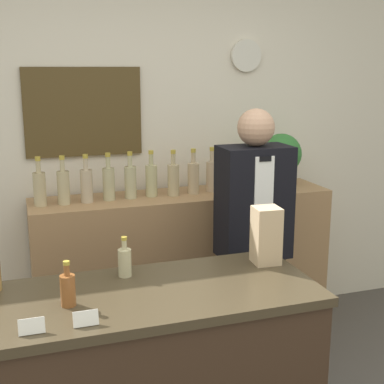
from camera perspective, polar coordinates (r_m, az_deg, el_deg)
back_wall at (r=3.65m, az=-5.88°, el=5.58°), size 5.20×0.09×2.70m
back_shelf at (r=3.66m, az=-0.87°, el=-8.00°), size 1.98×0.44×1.02m
shopkeeper at (r=3.18m, az=6.49°, el=-5.80°), size 0.41×0.26×1.61m
potted_plant at (r=3.73m, az=9.47°, el=3.57°), size 0.28×0.28×0.37m
paper_bag at (r=2.52m, az=7.92°, el=-4.60°), size 0.13×0.13×0.27m
price_card_left at (r=1.98m, az=-16.74°, el=-13.56°), size 0.09×0.02×0.06m
price_card_right at (r=1.99m, az=-11.26°, el=-13.09°), size 0.09×0.02×0.06m
counter_bottle_1 at (r=2.14m, az=-13.11°, el=-10.05°), size 0.06×0.06×0.18m
counter_bottle_2 at (r=2.38m, az=-7.19°, el=-7.36°), size 0.06×0.06×0.18m
shelf_bottle_0 at (r=3.32m, az=-15.95°, el=0.45°), size 0.08×0.08×0.30m
shelf_bottle_1 at (r=3.32m, az=-13.55°, el=0.61°), size 0.08×0.08×0.30m
shelf_bottle_2 at (r=3.34m, az=-11.19°, el=0.79°), size 0.08×0.08×0.30m
shelf_bottle_3 at (r=3.37m, az=-8.87°, el=1.00°), size 0.08×0.08×0.30m
shelf_bottle_4 at (r=3.40m, az=-6.58°, el=1.18°), size 0.08×0.08×0.30m
shelf_bottle_5 at (r=3.44m, az=-4.35°, el=1.38°), size 0.08×0.08×0.30m
shelf_bottle_6 at (r=3.45m, az=-2.00°, el=1.44°), size 0.08×0.08×0.30m
shelf_bottle_7 at (r=3.50m, az=0.14°, el=1.61°), size 0.08×0.08×0.30m
shelf_bottle_8 at (r=3.57m, az=2.13°, el=1.83°), size 0.08×0.08×0.30m
shelf_bottle_9 at (r=3.59m, az=4.42°, el=1.86°), size 0.08×0.08×0.30m
shelf_bottle_10 at (r=3.68m, az=6.19°, el=2.10°), size 0.08×0.08×0.30m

